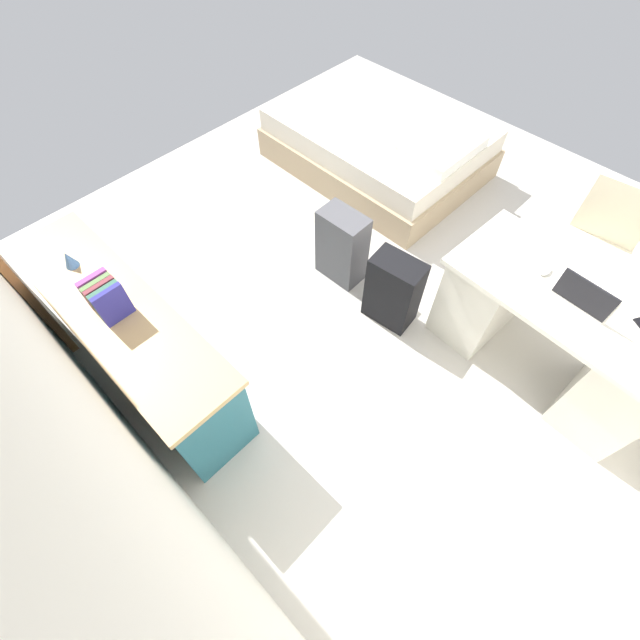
{
  "coord_description": "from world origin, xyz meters",
  "views": [
    {
      "loc": [
        -1.17,
        1.94,
        2.76
      ],
      "look_at": [
        -0.13,
        0.88,
        0.6
      ],
      "focal_mm": 24.8,
      "sensor_mm": 36.0,
      "label": 1
    }
  ],
  "objects": [
    {
      "name": "figurine_small",
      "position": [
        1.15,
        1.71,
        0.8
      ],
      "size": [
        0.08,
        0.08,
        0.11
      ],
      "primitive_type": "cone",
      "color": "#4C7FBF",
      "rests_on": "credenza"
    },
    {
      "name": "ground_plane",
      "position": [
        0.0,
        0.0,
        0.0
      ],
      "size": [
        5.44,
        5.44,
        0.0
      ],
      "primitive_type": "plane",
      "color": "beige"
    },
    {
      "name": "desk",
      "position": [
        -1.16,
        -0.18,
        0.39
      ],
      "size": [
        1.47,
        0.74,
        0.75
      ],
      "color": "silver",
      "rests_on": "ground_plane"
    },
    {
      "name": "book_row",
      "position": [
        0.68,
        1.71,
        0.86
      ],
      "size": [
        0.19,
        0.17,
        0.23
      ],
      "color": "navy",
      "rests_on": "credenza"
    },
    {
      "name": "office_chair",
      "position": [
        -1.03,
        -0.96,
        0.42
      ],
      "size": [
        0.52,
        0.52,
        0.94
      ],
      "color": "black",
      "rests_on": "ground_plane"
    },
    {
      "name": "credenza",
      "position": [
        0.69,
        1.71,
        0.37
      ],
      "size": [
        1.8,
        0.48,
        0.75
      ],
      "color": "#235B6B",
      "rests_on": "ground_plane"
    },
    {
      "name": "suitcase_spare_grey",
      "position": [
        0.36,
        0.14,
        0.31
      ],
      "size": [
        0.37,
        0.23,
        0.61
      ],
      "primitive_type": "cube",
      "rotation": [
        0.0,
        0.0,
        0.02
      ],
      "color": "#4C4C51",
      "rests_on": "ground_plane"
    },
    {
      "name": "laptop",
      "position": [
        -1.18,
        -0.18,
        0.8
      ],
      "size": [
        0.32,
        0.24,
        0.21
      ],
      "color": "silver",
      "rests_on": "desk"
    },
    {
      "name": "bed",
      "position": [
        1.06,
        -1.15,
        0.24
      ],
      "size": [
        1.91,
        1.42,
        0.58
      ],
      "color": "tan",
      "rests_on": "ground_plane"
    },
    {
      "name": "wall_back",
      "position": [
        0.0,
        2.09,
        1.43
      ],
      "size": [
        4.44,
        0.1,
        2.86
      ],
      "primitive_type": "cube",
      "color": "white",
      "rests_on": "ground_plane"
    },
    {
      "name": "computer_mouse",
      "position": [
        -0.92,
        -0.23,
        0.76
      ],
      "size": [
        0.07,
        0.1,
        0.03
      ],
      "primitive_type": "ellipsoid",
      "rotation": [
        0.0,
        0.0,
        -0.06
      ],
      "color": "white",
      "rests_on": "desk"
    },
    {
      "name": "suitcase_black",
      "position": [
        -0.18,
        0.19,
        0.29
      ],
      "size": [
        0.38,
        0.26,
        0.59
      ],
      "primitive_type": "cube",
      "rotation": [
        0.0,
        0.0,
        0.12
      ],
      "color": "black",
      "rests_on": "ground_plane"
    }
  ]
}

